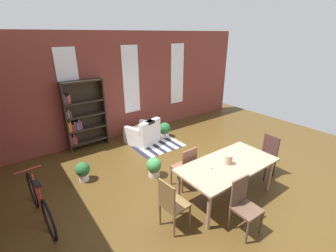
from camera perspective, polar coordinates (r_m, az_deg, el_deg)
The scene contains 19 objects.
ground_plane at distance 5.48m, azimuth 10.20°, elevation -13.03°, with size 10.25×10.25×0.00m, color #473315.
back_wall_brick at distance 7.54m, azimuth -9.24°, elevation 9.95°, with size 8.88×0.12×3.18m, color brown.
window_pane_0 at distance 6.81m, azimuth -22.95°, elevation 8.64°, with size 0.55×0.02×2.07m, color white.
window_pane_1 at distance 7.45m, azimuth -9.05°, elevation 11.07°, with size 0.55×0.02×2.07m, color white.
window_pane_2 at distance 8.45m, azimuth 2.26°, elevation 12.55°, with size 0.55×0.02×2.07m, color white.
dining_table at distance 4.72m, azimuth 14.42°, elevation -9.75°, with size 2.00×0.99×0.76m.
vase_on_table at distance 4.65m, azimuth 14.69°, elevation -7.94°, with size 0.13×0.13×0.18m, color #998466.
tealight_candle_0 at distance 4.46m, azimuth 10.53°, elevation -9.95°, with size 0.04×0.04×0.04m, color silver.
dining_chair_head_right at distance 5.83m, azimuth 23.00°, elevation -6.44°, with size 0.42×0.42×0.95m.
dining_chair_head_left at distance 4.01m, azimuth 0.92°, elevation -18.35°, with size 0.43×0.43×0.95m.
dining_chair_far_left at distance 4.95m, azimuth 4.35°, elevation -9.80°, with size 0.41×0.41×0.95m.
dining_chair_near_left at distance 4.18m, azimuth 18.00°, elevation -17.69°, with size 0.41×0.41×0.95m.
bookshelf_tall at distance 6.91m, azimuth -20.15°, elevation 2.32°, with size 1.11×0.28×1.94m.
armchair_white at distance 7.06m, azimuth -6.10°, elevation -1.90°, with size 1.00×1.00×0.75m.
bicycle_second at distance 4.82m, azimuth -28.87°, elevation -16.16°, with size 0.44×1.72×0.89m.
potted_plant_by_shelf at distance 5.61m, azimuth -20.15°, elevation -10.21°, with size 0.32×0.32×0.45m.
potted_plant_corner at distance 5.44m, azimuth -3.46°, elevation -9.86°, with size 0.35×0.35×0.46m.
potted_plant_window at distance 7.40m, azimuth -0.78°, elevation -0.80°, with size 0.37×0.37×0.48m.
striped_rug at distance 6.88m, azimuth -2.20°, elevation -4.97°, with size 1.38×0.87×0.01m.
Camera 1 is at (-3.40, -2.98, 3.09)m, focal length 24.89 mm.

